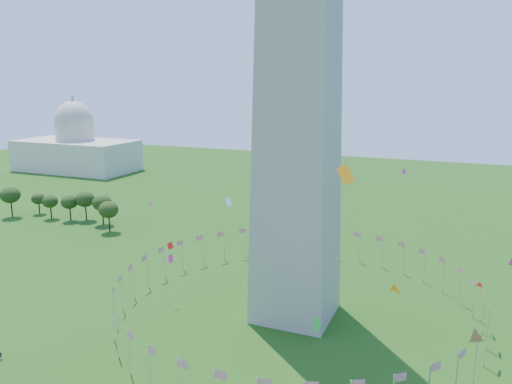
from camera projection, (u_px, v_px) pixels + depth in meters
flag_ring at (295, 296)px, 113.48m from camera, size 80.24×80.24×9.00m
capitol_building at (75, 132)px, 294.22m from camera, size 70.00×35.00×46.00m
kites_aloft at (363, 282)px, 73.99m from camera, size 101.76×66.60×34.67m
tree_line_west at (67, 208)px, 188.99m from camera, size 55.69×15.86×11.89m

